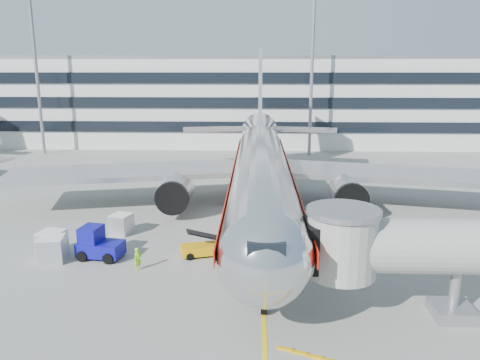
{
  "coord_description": "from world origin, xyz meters",
  "views": [
    {
      "loc": [
        -0.53,
        -32.04,
        13.53
      ],
      "look_at": [
        -1.89,
        7.79,
        4.0
      ],
      "focal_mm": 35.0,
      "sensor_mm": 36.0,
      "label": 1
    }
  ],
  "objects_px": {
    "cargo_container_left": "(52,243)",
    "ramp_worker": "(138,259)",
    "main_jet": "(261,168)",
    "belt_loader": "(208,248)",
    "baggage_tug": "(98,244)",
    "cargo_container_right": "(121,224)",
    "cargo_container_front": "(52,249)"
  },
  "relations": [
    {
      "from": "main_jet",
      "to": "cargo_container_left",
      "type": "relative_size",
      "value": 25.47
    },
    {
      "from": "baggage_tug",
      "to": "ramp_worker",
      "type": "distance_m",
      "value": 3.98
    },
    {
      "from": "baggage_tug",
      "to": "cargo_container_front",
      "type": "relative_size",
      "value": 1.74
    },
    {
      "from": "baggage_tug",
      "to": "cargo_container_left",
      "type": "bearing_deg",
      "value": 173.42
    },
    {
      "from": "main_jet",
      "to": "ramp_worker",
      "type": "xyz_separation_m",
      "value": [
        -8.57,
        -14.1,
        -3.43
      ]
    },
    {
      "from": "cargo_container_right",
      "to": "ramp_worker",
      "type": "bearing_deg",
      "value": -66.21
    },
    {
      "from": "baggage_tug",
      "to": "cargo_container_front",
      "type": "distance_m",
      "value": 3.18
    },
    {
      "from": "main_jet",
      "to": "cargo_container_front",
      "type": "distance_m",
      "value": 20.09
    },
    {
      "from": "main_jet",
      "to": "baggage_tug",
      "type": "distance_m",
      "value": 17.33
    },
    {
      "from": "belt_loader",
      "to": "cargo_container_right",
      "type": "distance_m",
      "value": 8.9
    },
    {
      "from": "main_jet",
      "to": "cargo_container_right",
      "type": "xyz_separation_m",
      "value": [
        -11.75,
        -6.89,
        -3.39
      ]
    },
    {
      "from": "ramp_worker",
      "to": "baggage_tug",
      "type": "bearing_deg",
      "value": 95.43
    },
    {
      "from": "ramp_worker",
      "to": "main_jet",
      "type": "bearing_deg",
      "value": 4.56
    },
    {
      "from": "main_jet",
      "to": "baggage_tug",
      "type": "bearing_deg",
      "value": -134.78
    },
    {
      "from": "main_jet",
      "to": "cargo_container_left",
      "type": "bearing_deg",
      "value": -143.15
    },
    {
      "from": "main_jet",
      "to": "belt_loader",
      "type": "height_order",
      "value": "main_jet"
    },
    {
      "from": "belt_loader",
      "to": "ramp_worker",
      "type": "height_order",
      "value": "belt_loader"
    },
    {
      "from": "belt_loader",
      "to": "cargo_container_right",
      "type": "bearing_deg",
      "value": 150.51
    },
    {
      "from": "baggage_tug",
      "to": "main_jet",
      "type": "bearing_deg",
      "value": 45.22
    },
    {
      "from": "cargo_container_front",
      "to": "ramp_worker",
      "type": "height_order",
      "value": "cargo_container_front"
    },
    {
      "from": "cargo_container_front",
      "to": "belt_loader",
      "type": "bearing_deg",
      "value": 8.1
    },
    {
      "from": "cargo_container_right",
      "to": "ramp_worker",
      "type": "height_order",
      "value": "cargo_container_right"
    },
    {
      "from": "belt_loader",
      "to": "cargo_container_front",
      "type": "distance_m",
      "value": 11.2
    },
    {
      "from": "cargo_container_front",
      "to": "ramp_worker",
      "type": "bearing_deg",
      "value": -10.88
    },
    {
      "from": "belt_loader",
      "to": "cargo_container_front",
      "type": "xyz_separation_m",
      "value": [
        -11.08,
        -1.58,
        0.34
      ]
    },
    {
      "from": "baggage_tug",
      "to": "belt_loader",
      "type": "bearing_deg",
      "value": 5.82
    },
    {
      "from": "baggage_tug",
      "to": "cargo_container_front",
      "type": "height_order",
      "value": "baggage_tug"
    },
    {
      "from": "main_jet",
      "to": "belt_loader",
      "type": "xyz_separation_m",
      "value": [
        -4.0,
        -11.27,
        -3.66
      ]
    },
    {
      "from": "cargo_container_left",
      "to": "ramp_worker",
      "type": "xyz_separation_m",
      "value": [
        7.01,
        -2.43,
        -0.12
      ]
    },
    {
      "from": "belt_loader",
      "to": "baggage_tug",
      "type": "xyz_separation_m",
      "value": [
        -8.0,
        -0.81,
        0.46
      ]
    },
    {
      "from": "main_jet",
      "to": "cargo_container_front",
      "type": "height_order",
      "value": "main_jet"
    },
    {
      "from": "belt_loader",
      "to": "cargo_container_left",
      "type": "distance_m",
      "value": 11.59
    }
  ]
}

